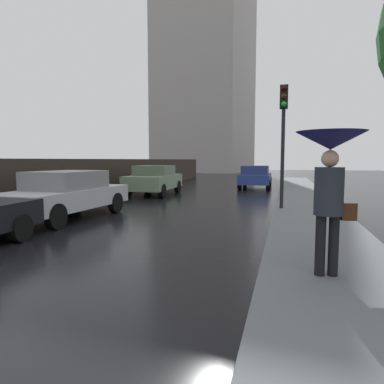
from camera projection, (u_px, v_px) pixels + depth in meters
The scene contains 7 objects.
sidewalk_strip at pixel (372, 358), 2.96m from camera, with size 2.20×60.00×0.14m, color slate.
car_blue_near_kerb at pixel (256, 176), 21.53m from camera, with size 1.90×4.56×1.39m.
car_silver_far_ahead at pixel (66, 194), 10.39m from camera, with size 2.02×4.56×1.42m.
car_green_behind_camera at pixel (154, 180), 17.37m from camera, with size 2.05×4.19×1.47m.
pedestrian_with_umbrella_near at pixel (330, 166), 4.72m from camera, with size 0.93×0.93×2.00m.
traffic_light at pixel (283, 123), 11.36m from camera, with size 0.26×0.39×4.03m.
distant_tower at pixel (205, 70), 50.06m from camera, with size 13.65×13.40×29.47m.
Camera 1 is at (4.35, -3.12, 1.75)m, focal length 32.49 mm.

